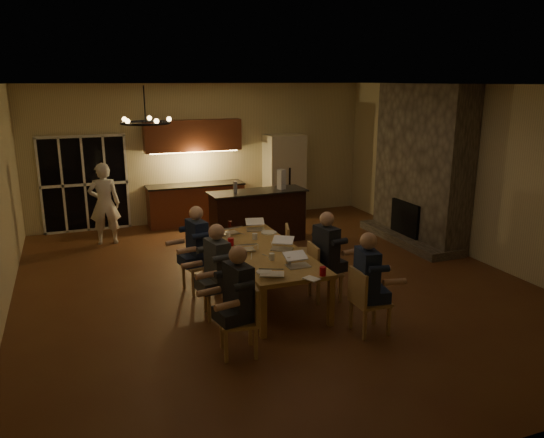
{
  "coord_description": "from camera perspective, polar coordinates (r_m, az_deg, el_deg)",
  "views": [
    {
      "loc": [
        -2.98,
        -7.66,
        3.26
      ],
      "look_at": [
        0.1,
        0.3,
        1.02
      ],
      "focal_mm": 35.0,
      "sensor_mm": 36.0,
      "label": 1
    }
  ],
  "objects": [
    {
      "name": "back_wall",
      "position": [
        12.65,
        -7.36,
        7.03
      ],
      "size": [
        8.0,
        0.04,
        3.2
      ],
      "primitive_type": "cube",
      "color": "beige",
      "rests_on": "ground"
    },
    {
      "name": "notepad",
      "position": [
        6.96,
        4.28,
        -6.42
      ],
      "size": [
        0.22,
        0.25,
        0.01
      ],
      "primitive_type": "cube",
      "rotation": [
        0.0,
        0.0,
        0.41
      ],
      "color": "white",
      "rests_on": "dining_table"
    },
    {
      "name": "redcup_mid",
      "position": [
        8.32,
        -4.45,
        -2.46
      ],
      "size": [
        0.09,
        0.09,
        0.12
      ],
      "primitive_type": "cylinder",
      "color": "#B10B15",
      "rests_on": "dining_table"
    },
    {
      "name": "fireplace",
      "position": [
        11.22,
        15.8,
        5.63
      ],
      "size": [
        0.58,
        2.5,
        3.2
      ],
      "primitive_type": "cube",
      "color": "#6E6456",
      "rests_on": "ground"
    },
    {
      "name": "person_left_mid",
      "position": [
        7.4,
        -5.87,
        -5.71
      ],
      "size": [
        0.7,
        0.7,
        1.38
      ],
      "primitive_type": null,
      "rotation": [
        0.0,
        0.0,
        -1.39
      ],
      "color": "#3E4449",
      "rests_on": "ground"
    },
    {
      "name": "laptop_e",
      "position": [
        8.96,
        -4.68,
        -0.87
      ],
      "size": [
        0.36,
        0.32,
        0.23
      ],
      "primitive_type": null,
      "rotation": [
        0.0,
        0.0,
        3.29
      ],
      "color": "silver",
      "rests_on": "dining_table"
    },
    {
      "name": "ceiling",
      "position": [
        8.22,
        0.14,
        14.42
      ],
      "size": [
        8.0,
        9.0,
        0.04
      ],
      "primitive_type": "cube",
      "color": "white",
      "rests_on": "back_wall"
    },
    {
      "name": "kitchenette",
      "position": [
        12.33,
        -8.3,
        4.92
      ],
      "size": [
        2.24,
        0.68,
        2.4
      ],
      "primitive_type": null,
      "color": "brown",
      "rests_on": "ground"
    },
    {
      "name": "plate_far",
      "position": [
        8.98,
        -0.34,
        -1.46
      ],
      "size": [
        0.27,
        0.27,
        0.02
      ],
      "primitive_type": "cylinder",
      "color": "white",
      "rests_on": "dining_table"
    },
    {
      "name": "laptop_c",
      "position": [
        8.06,
        -3.06,
        -2.62
      ],
      "size": [
        0.35,
        0.31,
        0.23
      ],
      "primitive_type": null,
      "rotation": [
        0.0,
        0.0,
        3.04
      ],
      "color": "silver",
      "rests_on": "dining_table"
    },
    {
      "name": "laptop_f",
      "position": [
        9.15,
        -1.79,
        -0.5
      ],
      "size": [
        0.38,
        0.35,
        0.23
      ],
      "primitive_type": null,
      "rotation": [
        0.0,
        0.0,
        -0.23
      ],
      "color": "silver",
      "rests_on": "dining_table"
    },
    {
      "name": "dining_table",
      "position": [
        8.24,
        -0.93,
        -5.8
      ],
      "size": [
        1.1,
        2.76,
        0.75
      ],
      "primitive_type": "cube",
      "color": "#B08446",
      "rests_on": "ground"
    },
    {
      "name": "bar_bottle",
      "position": [
        10.59,
        -3.97,
        3.45
      ],
      "size": [
        0.08,
        0.08,
        0.24
      ],
      "primitive_type": "cylinder",
      "color": "#99999E",
      "rests_on": "bar_island"
    },
    {
      "name": "standing_person",
      "position": [
        11.26,
        -17.58,
        1.59
      ],
      "size": [
        0.65,
        0.46,
        1.68
      ],
      "primitive_type": "imported",
      "rotation": [
        0.0,
        0.0,
        3.04
      ],
      "color": "white",
      "rests_on": "ground"
    },
    {
      "name": "chair_right_mid",
      "position": [
        8.12,
        5.75,
        -5.65
      ],
      "size": [
        0.47,
        0.47,
        0.89
      ],
      "primitive_type": null,
      "rotation": [
        0.0,
        0.0,
        1.49
      ],
      "color": "tan",
      "rests_on": "ground"
    },
    {
      "name": "mug_back",
      "position": [
        8.71,
        -4.73,
        -1.77
      ],
      "size": [
        0.08,
        0.08,
        0.1
      ],
      "primitive_type": "cylinder",
      "color": "white",
      "rests_on": "dining_table"
    },
    {
      "name": "chair_left_near",
      "position": [
        6.54,
        -3.64,
        -10.82
      ],
      "size": [
        0.5,
        0.5,
        0.89
      ],
      "primitive_type": null,
      "rotation": [
        0.0,
        0.0,
        -1.72
      ],
      "color": "tan",
      "rests_on": "ground"
    },
    {
      "name": "bar_blender",
      "position": [
        10.93,
        1.02,
        4.29
      ],
      "size": [
        0.17,
        0.17,
        0.41
      ],
      "primitive_type": "cube",
      "rotation": [
        0.0,
        0.0,
        0.38
      ],
      "color": "silver",
      "rests_on": "bar_island"
    },
    {
      "name": "french_doors",
      "position": [
        12.33,
        -19.5,
        3.52
      ],
      "size": [
        1.86,
        0.08,
        2.1
      ],
      "primitive_type": "cube",
      "color": "black",
      "rests_on": "ground"
    },
    {
      "name": "redcup_near",
      "position": [
        7.08,
        5.49,
        -5.61
      ],
      "size": [
        0.09,
        0.09,
        0.12
      ],
      "primitive_type": "cylinder",
      "color": "#B10B15",
      "rests_on": "dining_table"
    },
    {
      "name": "can_silver",
      "position": [
        7.44,
        1.77,
        -4.52
      ],
      "size": [
        0.07,
        0.07,
        0.12
      ],
      "primitive_type": "cylinder",
      "color": "#B2B2B7",
      "rests_on": "dining_table"
    },
    {
      "name": "chair_right_far",
      "position": [
        9.03,
        2.92,
        -3.49
      ],
      "size": [
        0.56,
        0.56,
        0.89
      ],
      "primitive_type": null,
      "rotation": [
        0.0,
        0.0,
        1.25
      ],
      "color": "tan",
      "rests_on": "ground"
    },
    {
      "name": "chair_left_far",
      "position": [
        8.48,
        -7.94,
        -4.83
      ],
      "size": [
        0.52,
        0.52,
        0.89
      ],
      "primitive_type": null,
      "rotation": [
        0.0,
        0.0,
        -1.36
      ],
      "color": "tan",
      "rests_on": "ground"
    },
    {
      "name": "person_right_mid",
      "position": [
        8.05,
        5.82,
        -4.0
      ],
      "size": [
        0.69,
        0.69,
        1.38
      ],
      "primitive_type": null,
      "rotation": [
        0.0,
        0.0,
        1.73
      ],
      "color": "#202329",
      "rests_on": "ground"
    },
    {
      "name": "floor",
      "position": [
        8.84,
        0.12,
        -6.94
      ],
      "size": [
        9.0,
        9.0,
        0.0
      ],
      "primitive_type": "plane",
      "color": "brown",
      "rests_on": "ground"
    },
    {
      "name": "laptop_a",
      "position": [
        7.05,
        -0.0,
        -5.16
      ],
      "size": [
        0.41,
        0.39,
        0.23
      ],
      "primitive_type": null,
      "rotation": [
        0.0,
        0.0,
        2.73
      ],
      "color": "silver",
      "rests_on": "dining_table"
    },
    {
      "name": "refrigerator",
      "position": [
        12.98,
        1.32,
        4.66
      ],
      "size": [
        0.9,
        0.68,
        2.0
      ],
      "primitive_type": "cube",
      "color": "beige",
      "rests_on": "ground"
    },
    {
      "name": "person_right_near",
      "position": [
        7.08,
        10.12,
        -6.83
      ],
      "size": [
        0.69,
        0.69,
        1.38
      ],
      "primitive_type": null,
      "rotation": [
        0.0,
        0.0,
        1.41
      ],
      "color": "#1B2443",
      "rests_on": "ground"
    },
    {
      "name": "mug_mid",
      "position": [
        8.63,
        -1.86,
        -1.87
      ],
      "size": [
        0.09,
        0.09,
        0.1
      ],
      "primitive_type": "cylinder",
      "color": "white",
      "rests_on": "dining_table"
    },
    {
      "name": "plate_left",
      "position": [
        7.17,
        -0.83,
        -5.7
      ],
      "size": [
        0.22,
        0.22,
        0.02
      ],
      "primitive_type": "cylinder",
      "color": "white",
      "rests_on": "dining_table"
    },
    {
      "name": "chair_right_near",
      "position": [
        7.18,
        10.54,
        -8.65
      ],
      "size": [
        0.44,
        0.44,
        0.89
      ],
      "primitive_type": null,
      "rotation": [
        0.0,
        0.0,
        1.57
      ],
      "color": "tan",
      "rests_on": "ground"
    },
    {
      "name": "person_left_near",
      "position": [
        6.47,
        -3.6,
        -8.73
      ],
      "size": [
        0.7,
        0.7,
        1.38
      ],
      "primitive_type": null,
      "rotation": [
        0.0,
        0.0,
        -1.38
      ],
      "color": "#202329",
      "rests_on": "ground"
    },
    {
      "name": "right_wall",
      "position": [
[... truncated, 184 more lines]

